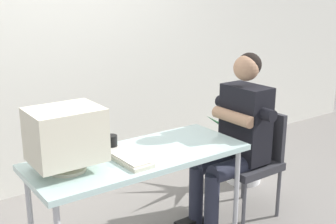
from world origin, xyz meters
The scene contains 8 objects.
wall_back centered at (0.30, 1.40, 1.50)m, with size 8.00×0.10×3.00m, color silver.
desk centered at (0.00, 0.00, 0.67)m, with size 1.47×0.60×0.72m.
crt_monitor centered at (-0.49, 0.02, 0.95)m, with size 0.42×0.33×0.39m.
keyboard centered at (-0.12, -0.02, 0.74)m, with size 0.15×0.46×0.03m.
office_chair centered at (1.02, -0.04, 0.49)m, with size 0.45×0.45×0.85m.
person_seated centered at (0.84, -0.04, 0.71)m, with size 0.70×0.57×1.32m.
potted_plant centered at (1.41, 0.41, 0.28)m, with size 0.63×0.69×0.79m.
desk_mug centered at (-0.12, 0.17, 0.78)m, with size 0.08×0.09×0.11m.
Camera 1 is at (-1.38, -2.25, 1.75)m, focal length 45.62 mm.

